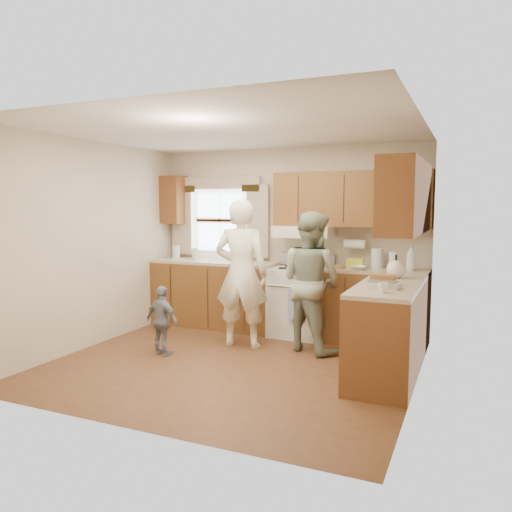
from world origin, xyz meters
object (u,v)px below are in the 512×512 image
at_px(woman_left, 241,273).
at_px(child, 162,321).
at_px(stove, 301,301).
at_px(woman_right, 311,281).

bearing_deg(woman_left, child, 37.83).
bearing_deg(child, stove, -117.49).
distance_m(woman_left, woman_right, 0.84).
height_order(stove, child, stove).
relative_size(stove, woman_right, 0.65).
bearing_deg(stove, woman_left, -122.45).
bearing_deg(child, woman_left, -123.65).
xyz_separation_m(stove, child, (-1.19, -1.47, -0.06)).
distance_m(woman_left, child, 1.09).
relative_size(woman_left, child, 2.24).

